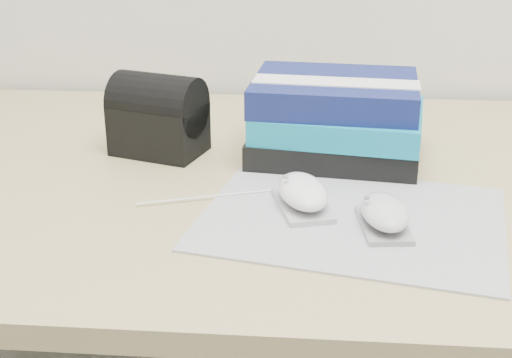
# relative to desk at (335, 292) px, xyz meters

# --- Properties ---
(desk) EXTENTS (1.60, 0.80, 0.73)m
(desk) POSITION_rel_desk_xyz_m (0.00, 0.00, 0.00)
(desk) COLOR tan
(desk) RESTS_ON ground
(mousepad) EXTENTS (0.42, 0.35, 0.00)m
(mousepad) POSITION_rel_desk_xyz_m (0.01, -0.21, 0.24)
(mousepad) COLOR gray
(mousepad) RESTS_ON desk
(mouse_rear) EXTENTS (0.09, 0.12, 0.05)m
(mouse_rear) POSITION_rel_desk_xyz_m (-0.05, -0.18, 0.26)
(mouse_rear) COLOR #ACACAF
(mouse_rear) RESTS_ON mousepad
(mouse_front) EXTENTS (0.07, 0.11, 0.04)m
(mouse_front) POSITION_rel_desk_xyz_m (0.04, -0.23, 0.26)
(mouse_front) COLOR gray
(mouse_front) RESTS_ON mousepad
(usb_cable) EXTENTS (0.19, 0.06, 0.00)m
(usb_cable) POSITION_rel_desk_xyz_m (-0.18, -0.16, 0.24)
(usb_cable) COLOR white
(usb_cable) RESTS_ON mousepad
(book_stack) EXTENTS (0.27, 0.23, 0.12)m
(book_stack) POSITION_rel_desk_xyz_m (-0.01, 0.01, 0.29)
(book_stack) COLOR black
(book_stack) RESTS_ON desk
(pouch) EXTENTS (0.15, 0.13, 0.12)m
(pouch) POSITION_rel_desk_xyz_m (-0.28, 0.01, 0.29)
(pouch) COLOR black
(pouch) RESTS_ON desk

